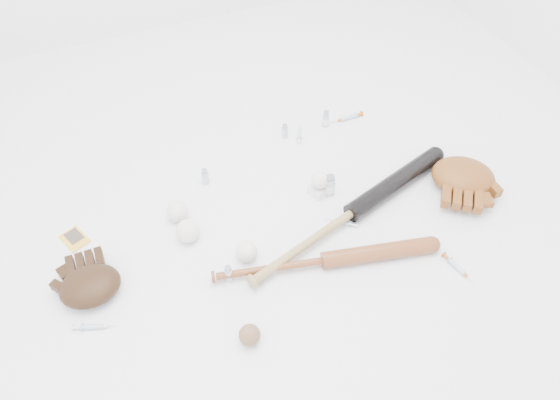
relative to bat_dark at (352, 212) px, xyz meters
name	(u,v)px	position (x,y,z in m)	size (l,w,h in m)	color
bat_dark	(352,212)	(0.00, 0.00, 0.00)	(0.98, 0.07, 0.07)	black
bat_wood	(325,260)	(-0.18, -0.15, -0.01)	(0.80, 0.06, 0.06)	brown
glove_dark	(90,286)	(-0.92, 0.05, 0.01)	(0.23, 0.23, 0.08)	black
glove_tan	(463,176)	(0.46, -0.01, 0.01)	(0.28, 0.28, 0.10)	brown
trading_card	(75,239)	(-0.94, 0.29, -0.03)	(0.07, 0.10, 0.01)	gold
pedestal	(319,190)	(-0.05, 0.16, -0.02)	(0.06, 0.06, 0.04)	white
baseball_on_pedestal	(320,180)	(-0.05, 0.16, 0.03)	(0.07, 0.07, 0.07)	white
baseball_left	(188,231)	(-0.57, 0.14, 0.01)	(0.08, 0.08, 0.08)	white
baseball_upper	(177,211)	(-0.58, 0.24, 0.00)	(0.08, 0.08, 0.08)	white
baseball_mid	(247,252)	(-0.41, -0.02, 0.00)	(0.07, 0.07, 0.07)	white
baseball_aged	(250,335)	(-0.51, -0.31, 0.00)	(0.07, 0.07, 0.07)	brown
syringe_0	(93,327)	(-0.94, -0.08, -0.03)	(0.14, 0.03, 0.02)	#ADBCC6
syringe_1	(342,222)	(-0.04, -0.01, -0.03)	(0.13, 0.02, 0.02)	#ADBCC6
syringe_2	(300,134)	(0.02, 0.49, -0.03)	(0.14, 0.02, 0.02)	#ADBCC6
syringe_3	(457,267)	(0.22, -0.33, -0.03)	(0.15, 0.03, 0.02)	#ADBCC6
syringe_4	(348,118)	(0.25, 0.51, -0.03)	(0.16, 0.03, 0.02)	#ADBCC6
vial_0	(326,119)	(0.14, 0.51, 0.00)	(0.03, 0.03, 0.08)	#AEB9BF
vial_1	(285,131)	(-0.05, 0.51, 0.00)	(0.03, 0.03, 0.07)	#AEB9BF
vial_2	(205,176)	(-0.43, 0.38, 0.00)	(0.03, 0.03, 0.07)	#AEB9BF
vial_3	(330,185)	(-0.02, 0.14, 0.01)	(0.04, 0.04, 0.09)	#AEB9BF
vial_4	(228,273)	(-0.49, -0.07, 0.00)	(0.03, 0.03, 0.07)	#AEB9BF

